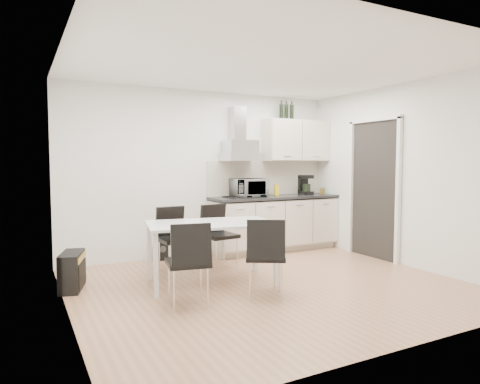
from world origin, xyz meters
The scene contains 15 objects.
ground centered at (0.00, 0.00, 0.00)m, with size 4.50×4.50×0.00m, color tan.
wall_back centered at (0.00, 2.00, 1.30)m, with size 4.50×0.10×2.60m, color white.
wall_front centered at (0.00, -2.00, 1.30)m, with size 4.50×0.10×2.60m, color white.
wall_left centered at (-2.25, 0.00, 1.30)m, with size 0.10×4.00×2.60m, color white.
wall_right centered at (2.25, 0.00, 1.30)m, with size 0.10×4.00×2.60m, color white.
ceiling centered at (0.00, 0.00, 2.60)m, with size 4.50×4.50×0.00m, color white.
doorway centered at (2.21, 0.55, 1.05)m, with size 0.08×1.04×2.10m, color white.
kitchenette centered at (1.19, 1.73, 0.83)m, with size 2.22×0.64×2.52m.
dining_table centered at (-0.58, 0.41, 0.68)m, with size 1.64×1.12×0.75m.
chair_far_left centered at (-0.80, 1.07, 0.44)m, with size 0.44×0.50×0.88m, color black, non-canonical shape.
chair_far_right centered at (-0.15, 1.07, 0.44)m, with size 0.44×0.50×0.88m, color black, non-canonical shape.
chair_near_left centered at (-1.12, -0.23, 0.44)m, with size 0.44×0.50×0.88m, color black, non-canonical shape.
chair_near_right centered at (-0.27, -0.35, 0.44)m, with size 0.44×0.50×0.88m, color black, non-canonical shape.
guitar_amp centered at (-2.12, 0.91, 0.22)m, with size 0.37×0.57×0.44m.
floor_speaker centered at (-0.75, 1.90, 0.14)m, with size 0.16×0.15×0.27m, color black.
Camera 1 is at (-2.65, -4.32, 1.48)m, focal length 32.00 mm.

